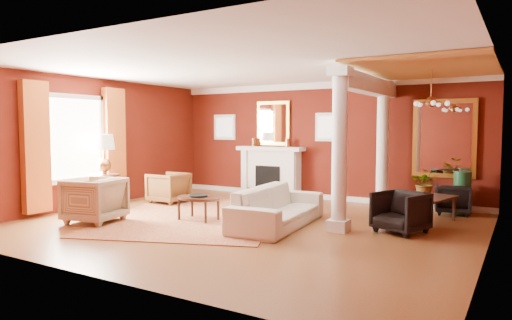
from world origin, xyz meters
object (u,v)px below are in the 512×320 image
Objects in this scene: sofa at (278,200)px; side_table at (104,158)px; dining_table at (425,203)px; armchair_stripe at (94,198)px; coffee_table at (199,199)px; armchair_leopard at (168,186)px.

sofa is 1.48× the size of side_table.
sofa is 1.75× the size of dining_table.
armchair_stripe reaches higher than coffee_table.
dining_table is at bearing 97.24° from armchair_leopard.
armchair_stripe is (0.31, -2.41, 0.07)m from armchair_leopard.
side_table is at bearing -148.59° from armchair_stripe.
armchair_stripe is at bearing -47.97° from side_table.
armchair_stripe is 0.57× the size of side_table.
armchair_leopard is (-3.43, 0.93, -0.07)m from sofa.
sofa is 4.18m from side_table.
side_table is at bearing 122.32° from dining_table.
armchair_leopard is at bearing 62.12° from side_table.
armchair_stripe reaches higher than armchair_leopard.
side_table reaches higher than armchair_stripe.
armchair_stripe is at bearing 134.99° from dining_table.
armchair_leopard reaches higher than dining_table.
armchair_stripe is 0.68× the size of dining_table.
side_table reaches higher than dining_table.
coffee_table is at bearing 115.54° from armchair_stripe.
armchair_stripe reaches higher than dining_table.
armchair_stripe is at bearing 7.49° from armchair_leopard.
side_table is at bearing -27.75° from armchair_leopard.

